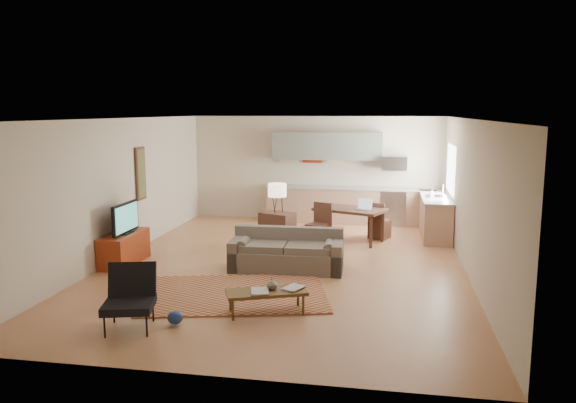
% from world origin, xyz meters
% --- Properties ---
extents(room, '(9.00, 9.00, 9.00)m').
position_xyz_m(room, '(0.00, 0.00, 1.35)').
color(room, '#AD6F47').
rests_on(room, ground).
extents(kitchen_counter_back, '(4.26, 0.64, 0.92)m').
position_xyz_m(kitchen_counter_back, '(0.90, 4.18, 0.46)').
color(kitchen_counter_back, '#A57D63').
rests_on(kitchen_counter_back, ground).
extents(kitchen_counter_right, '(0.64, 2.26, 0.92)m').
position_xyz_m(kitchen_counter_right, '(2.93, 3.00, 0.46)').
color(kitchen_counter_right, '#A57D63').
rests_on(kitchen_counter_right, ground).
extents(kitchen_range, '(0.62, 0.62, 0.90)m').
position_xyz_m(kitchen_range, '(2.00, 4.18, 0.45)').
color(kitchen_range, '#A5A8AD').
rests_on(kitchen_range, ground).
extents(kitchen_microwave, '(0.62, 0.40, 0.35)m').
position_xyz_m(kitchen_microwave, '(2.00, 4.20, 1.55)').
color(kitchen_microwave, '#A5A8AD').
rests_on(kitchen_microwave, room).
extents(upper_cabinets, '(2.80, 0.34, 0.70)m').
position_xyz_m(upper_cabinets, '(0.30, 4.33, 1.95)').
color(upper_cabinets, slate).
rests_on(upper_cabinets, room).
extents(window_right, '(0.02, 1.40, 1.05)m').
position_xyz_m(window_right, '(3.23, 3.00, 1.55)').
color(window_right, white).
rests_on(window_right, room).
extents(wall_art_left, '(0.06, 0.42, 1.10)m').
position_xyz_m(wall_art_left, '(-3.21, 0.90, 1.55)').
color(wall_art_left, olive).
rests_on(wall_art_left, room).
extents(triptych, '(1.70, 0.04, 0.50)m').
position_xyz_m(triptych, '(-0.10, 4.47, 1.75)').
color(triptych, beige).
rests_on(triptych, room).
extents(rug, '(3.20, 2.56, 0.02)m').
position_xyz_m(rug, '(-0.47, -1.80, 0.01)').
color(rug, maroon).
rests_on(rug, floor).
extents(sofa, '(2.13, 0.98, 0.73)m').
position_xyz_m(sofa, '(0.08, -0.32, 0.37)').
color(sofa, '#63594E').
rests_on(sofa, floor).
extents(coffee_table, '(1.22, 0.84, 0.34)m').
position_xyz_m(coffee_table, '(0.19, -2.54, 0.17)').
color(coffee_table, '#4E3516').
rests_on(coffee_table, floor).
extents(book_a, '(0.40, 0.44, 0.03)m').
position_xyz_m(book_a, '(0.00, -2.67, 0.35)').
color(book_a, maroon).
rests_on(book_a, coffee_table).
extents(book_b, '(0.47, 0.49, 0.02)m').
position_xyz_m(book_b, '(0.45, -2.34, 0.35)').
color(book_b, navy).
rests_on(book_b, coffee_table).
extents(vase, '(0.18, 0.18, 0.16)m').
position_xyz_m(vase, '(0.26, -2.47, 0.42)').
color(vase, black).
rests_on(vase, coffee_table).
extents(armchair, '(0.89, 0.89, 0.84)m').
position_xyz_m(armchair, '(-1.45, -3.43, 0.42)').
color(armchair, black).
rests_on(armchair, floor).
extents(tv_credenza, '(0.48, 1.25, 0.58)m').
position_xyz_m(tv_credenza, '(-2.99, -0.43, 0.29)').
color(tv_credenza, maroon).
rests_on(tv_credenza, floor).
extents(tv, '(0.10, 0.96, 0.58)m').
position_xyz_m(tv, '(-2.94, -0.43, 0.87)').
color(tv, black).
rests_on(tv, tv_credenza).
extents(console_table, '(0.78, 0.65, 0.78)m').
position_xyz_m(console_table, '(-0.37, 1.14, 0.39)').
color(console_table, '#3D241A').
rests_on(console_table, floor).
extents(table_lamp, '(0.46, 0.46, 0.62)m').
position_xyz_m(table_lamp, '(-0.37, 1.14, 1.09)').
color(table_lamp, beige).
rests_on(table_lamp, console_table).
extents(dining_table, '(1.67, 1.32, 0.74)m').
position_xyz_m(dining_table, '(1.05, 2.11, 0.37)').
color(dining_table, '#3D241A').
rests_on(dining_table, floor).
extents(dining_chair_near, '(0.57, 0.58, 0.90)m').
position_xyz_m(dining_chair_near, '(0.41, 1.68, 0.45)').
color(dining_chair_near, '#3D241A').
rests_on(dining_chair_near, floor).
extents(dining_chair_far, '(0.54, 0.55, 0.84)m').
position_xyz_m(dining_chair_far, '(1.69, 2.54, 0.42)').
color(dining_chair_far, '#3D241A').
rests_on(dining_chair_far, floor).
extents(laptop, '(0.37, 0.32, 0.23)m').
position_xyz_m(laptop, '(1.35, 2.01, 0.86)').
color(laptop, '#A5A8AD').
rests_on(laptop, dining_table).
extents(soap_bottle, '(0.10, 0.11, 0.19)m').
position_xyz_m(soap_bottle, '(2.83, 2.82, 1.02)').
color(soap_bottle, beige).
rests_on(soap_bottle, kitchen_counter_right).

